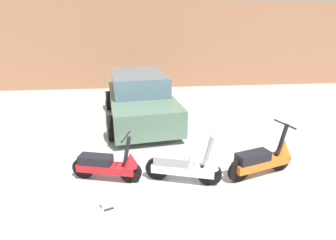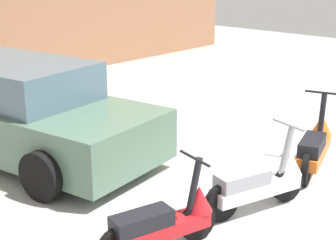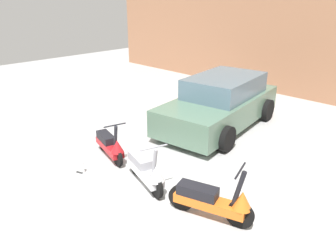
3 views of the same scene
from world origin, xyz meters
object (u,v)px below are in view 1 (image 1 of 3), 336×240
Objects in this scene: car_rear_left at (140,98)px; placard_near_left_scooter at (108,203)px; scooter_front_right at (186,165)px; scooter_front_center at (264,158)px; scooter_front_left at (109,164)px.

placard_near_left_scooter is at bearing -14.85° from car_rear_left.
car_rear_left is at bearing 120.51° from scooter_front_right.
placard_near_left_scooter is at bearing -138.90° from scooter_front_right.
car_rear_left is at bearing 107.43° from scooter_front_center.
car_rear_left is 4.33m from placard_near_left_scooter.
car_rear_left is at bearing 94.97° from scooter_front_left.
scooter_front_right reaches higher than placard_near_left_scooter.
scooter_front_center reaches higher than scooter_front_right.
scooter_front_right is 3.75m from car_rear_left.
scooter_front_center is at bearing 12.50° from scooter_front_left.
car_rear_left is at bearing 82.84° from placard_near_left_scooter.
placard_near_left_scooter is at bearing 176.48° from scooter_front_center.
scooter_front_left is 0.96× the size of scooter_front_right.
scooter_front_center is at bearing 26.94° from car_rear_left.
scooter_front_right is at bearing 5.82° from car_rear_left.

